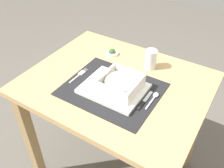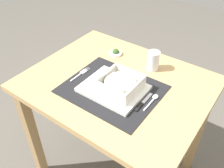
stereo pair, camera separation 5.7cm
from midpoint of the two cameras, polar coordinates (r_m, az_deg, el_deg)
dining_table at (r=1.23m, az=-0.42°, el=-3.80°), size 0.83×0.67×0.73m
placemat at (r=1.11m, az=-1.47°, el=-1.17°), size 0.42×0.34×0.00m
serving_plate at (r=1.10m, az=-1.09°, el=-1.04°), size 0.27×0.22×0.02m
porridge_bowl at (r=1.07m, az=0.40°, el=-0.07°), size 0.16×0.16×0.06m
fork at (r=1.20m, az=-8.77°, el=2.15°), size 0.02×0.13×0.00m
spoon at (r=1.07m, az=8.30°, el=-2.86°), size 0.02×0.12×0.01m
butter_knife at (r=1.05m, az=5.80°, el=-4.06°), size 0.01×0.13×0.01m
drinking_glass at (r=1.23m, az=7.54°, el=5.41°), size 0.06×0.06×0.10m
condiment_saucer at (r=1.34m, az=-1.21°, el=7.18°), size 0.07×0.07×0.04m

